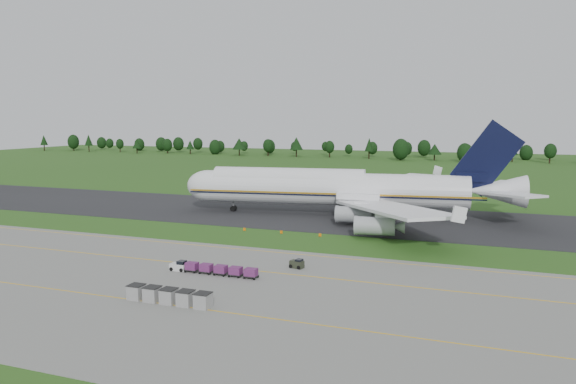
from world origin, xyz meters
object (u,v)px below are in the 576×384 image
at_px(baggage_train, 212,269).
at_px(edge_markers, 281,232).
at_px(aircraft, 339,188).
at_px(utility_cart, 297,264).
at_px(uld_row, 169,296).

relative_size(baggage_train, edge_markers, 0.85).
height_order(aircraft, edge_markers, aircraft).
distance_m(aircraft, edge_markers, 26.15).
bearing_deg(aircraft, baggage_train, -93.86).
height_order(utility_cart, uld_row, uld_row).
relative_size(aircraft, utility_cart, 36.07).
bearing_deg(baggage_train, utility_cart, 35.96).
bearing_deg(utility_cart, edge_markers, 116.49).
bearing_deg(edge_markers, utility_cart, -63.51).
xyz_separation_m(baggage_train, edge_markers, (-1.16, 31.22, -0.57)).
distance_m(uld_row, edge_markers, 44.90).
relative_size(aircraft, uld_row, 7.05).
height_order(aircraft, baggage_train, aircraft).
xyz_separation_m(aircraft, edge_markers, (-4.95, -24.92, -6.19)).
height_order(uld_row, edge_markers, uld_row).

